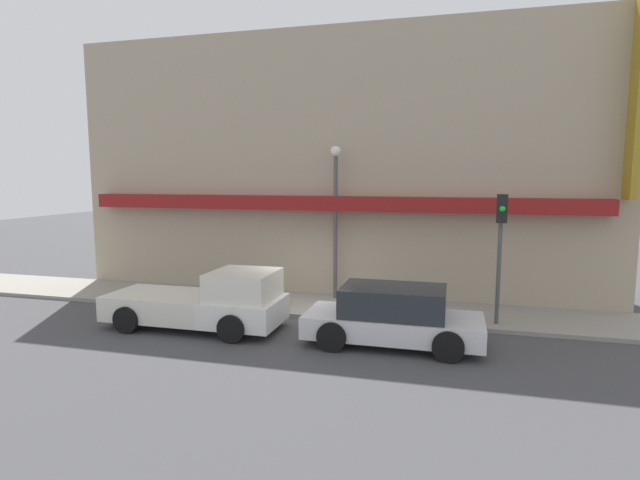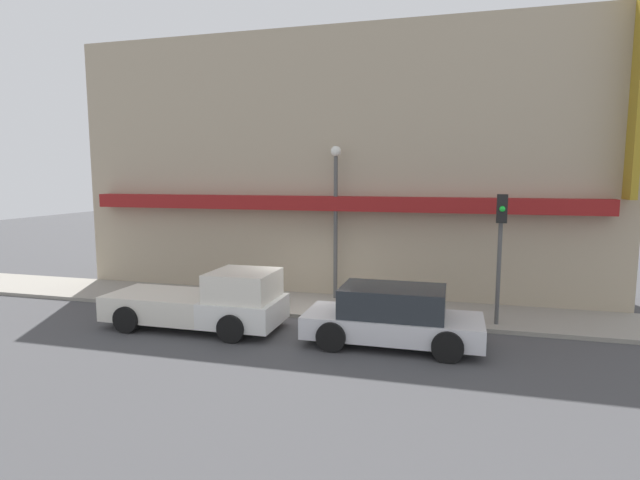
# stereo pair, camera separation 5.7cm
# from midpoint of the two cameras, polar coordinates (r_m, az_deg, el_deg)

# --- Properties ---
(ground_plane) EXTENTS (80.00, 80.00, 0.00)m
(ground_plane) POSITION_cam_midpoint_polar(r_m,az_deg,el_deg) (15.60, -1.87, -9.01)
(ground_plane) COLOR #424244
(sidewalk) EXTENTS (36.00, 2.91, 0.13)m
(sidewalk) POSITION_cam_midpoint_polar(r_m,az_deg,el_deg) (16.93, -0.43, -7.48)
(sidewalk) COLOR gray
(sidewalk) RESTS_ON ground
(building) EXTENTS (19.80, 3.80, 10.87)m
(building) POSITION_cam_midpoint_polar(r_m,az_deg,el_deg) (19.21, 1.96, 8.42)
(building) COLOR tan
(building) RESTS_ON ground
(pickup_truck) EXTENTS (5.17, 2.16, 1.74)m
(pickup_truck) POSITION_cam_midpoint_polar(r_m,az_deg,el_deg) (14.85, -12.96, -6.96)
(pickup_truck) COLOR white
(pickup_truck) RESTS_ON ground
(parked_car) EXTENTS (4.57, 2.09, 1.54)m
(parked_car) POSITION_cam_midpoint_polar(r_m,az_deg,el_deg) (13.27, 8.21, -8.63)
(parked_car) COLOR silver
(parked_car) RESTS_ON ground
(fire_hydrant) EXTENTS (0.16, 0.16, 0.68)m
(fire_hydrant) POSITION_cam_midpoint_polar(r_m,az_deg,el_deg) (15.59, 5.45, -7.28)
(fire_hydrant) COLOR red
(fire_hydrant) RESTS_ON sidewalk
(street_lamp) EXTENTS (0.36, 0.36, 5.28)m
(street_lamp) POSITION_cam_midpoint_polar(r_m,az_deg,el_deg) (17.22, 1.69, 4.19)
(street_lamp) COLOR #4C4C4C
(street_lamp) RESTS_ON sidewalk
(traffic_light) EXTENTS (0.28, 0.42, 3.76)m
(traffic_light) POSITION_cam_midpoint_polar(r_m,az_deg,el_deg) (14.96, 19.83, 0.44)
(traffic_light) COLOR #4C4C4C
(traffic_light) RESTS_ON sidewalk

